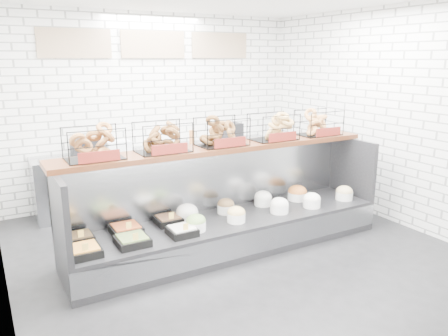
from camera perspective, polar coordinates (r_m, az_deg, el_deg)
ground at (r=5.30m, az=2.55°, el=-11.48°), size 5.50×5.50×0.00m
room_shell at (r=5.30m, az=-0.73°, el=11.62°), size 5.02×5.51×3.01m
display_case at (r=5.44m, az=0.57°, el=-7.01°), size 4.00×0.90×1.20m
bagel_shelf at (r=5.30m, az=-0.28°, el=4.38°), size 4.10×0.50×0.40m
prep_counter at (r=7.19m, az=-7.79°, el=-0.66°), size 4.00×0.60×1.20m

